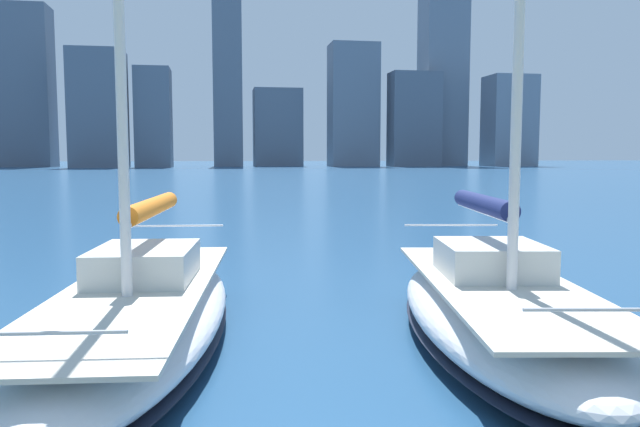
% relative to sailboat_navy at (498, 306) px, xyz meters
% --- Properties ---
extents(city_skyline, '(168.35, 23.89, 48.78)m').
position_rel_sailboat_navy_xyz_m(city_skyline, '(2.14, -153.00, 16.55)').
color(city_skyline, gray).
rests_on(city_skyline, ground).
extents(sailboat_navy, '(4.04, 8.66, 11.34)m').
position_rel_sailboat_navy_xyz_m(sailboat_navy, '(0.00, 0.00, 0.00)').
color(sailboat_navy, white).
rests_on(sailboat_navy, ground).
extents(sailboat_orange, '(3.60, 9.74, 9.04)m').
position_rel_sailboat_navy_xyz_m(sailboat_orange, '(5.79, -0.90, -0.06)').
color(sailboat_orange, white).
rests_on(sailboat_orange, ground).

